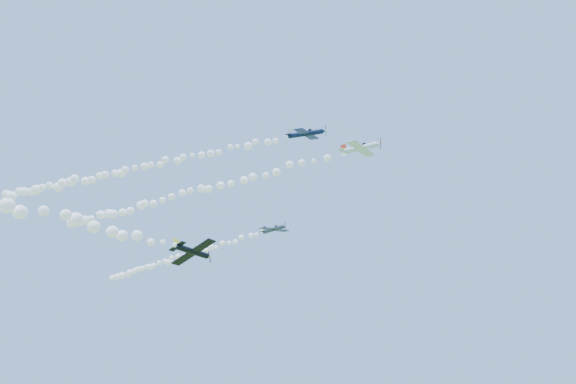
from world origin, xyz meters
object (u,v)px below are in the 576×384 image
Objects in this scene: plane_white at (360,148)px; plane_grey at (274,229)px; plane_navy at (307,133)px; plane_black at (193,252)px.

plane_grey is (-31.92, 13.66, -6.04)m from plane_white.
plane_white is 10.28m from plane_navy.
plane_white is 1.09× the size of plane_black.
plane_navy reaches higher than plane_black.
plane_navy reaches higher than plane_grey.
plane_white is 1.03× the size of plane_grey.
plane_black is at bearing -135.37° from plane_white.
plane_white is at bearing -17.10° from plane_grey.
plane_grey is 40.37m from plane_black.
plane_grey is 1.06× the size of plane_black.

